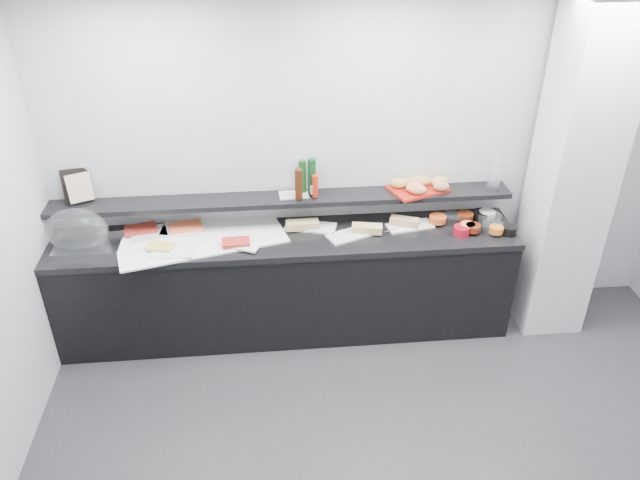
{
  "coord_description": "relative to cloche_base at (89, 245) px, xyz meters",
  "views": [
    {
      "loc": [
        -0.82,
        -2.46,
        3.37
      ],
      "look_at": [
        -0.45,
        1.45,
        1.0
      ],
      "focal_mm": 35.0,
      "sensor_mm": 36.0,
      "label": 1
    }
  ],
  "objects": [
    {
      "name": "bowl_glass_cream",
      "position": [
        3.12,
        0.09,
        0.02
      ],
      "size": [
        0.22,
        0.22,
        0.07
      ],
      "primitive_type": "cylinder",
      "rotation": [
        0.0,
        0.0,
        0.23
      ],
      "color": "white",
      "rests_on": "counter_top"
    },
    {
      "name": "sandwich_food_right",
      "position": [
        2.43,
        0.08,
        0.02
      ],
      "size": [
        0.24,
        0.17,
        0.06
      ],
      "primitive_type": "cube",
      "rotation": [
        0.0,
        0.0,
        -0.39
      ],
      "color": "tan",
      "rests_on": "sandwich_plate_right"
    },
    {
      "name": "platter_meat_a",
      "position": [
        0.43,
        0.11,
        0.0
      ],
      "size": [
        0.31,
        0.25,
        0.01
      ],
      "primitive_type": "cube",
      "rotation": [
        0.0,
        0.0,
        0.26
      ],
      "color": "silver",
      "rests_on": "linen_runner"
    },
    {
      "name": "bottle_brown",
      "position": [
        1.6,
        0.15,
        0.36
      ],
      "size": [
        0.08,
        0.08,
        0.24
      ],
      "primitive_type": "cylinder",
      "rotation": [
        0.0,
        0.0,
        -0.4
      ],
      "color": "#39190A",
      "rests_on": "condiment_tray"
    },
    {
      "name": "bread_roll_nw",
      "position": [
        2.39,
        0.24,
        0.29
      ],
      "size": [
        0.15,
        0.12,
        0.08
      ],
      "primitive_type": "ellipsoid",
      "rotation": [
        0.0,
        0.0,
        -0.24
      ],
      "color": "#B89946",
      "rests_on": "bread_tray"
    },
    {
      "name": "bread_roll_sw",
      "position": [
        2.51,
        0.12,
        0.29
      ],
      "size": [
        0.18,
        0.15,
        0.08
      ],
      "primitive_type": "ellipsoid",
      "rotation": [
        0.0,
        0.0,
        -0.38
      ],
      "color": "#C07949",
      "rests_on": "bread_tray"
    },
    {
      "name": "framed_print",
      "position": [
        -0.09,
        0.29,
        0.36
      ],
      "size": [
        0.21,
        0.11,
        0.26
      ],
      "primitive_type": "cube",
      "rotation": [
        -0.21,
        0.0,
        0.22
      ],
      "color": "black",
      "rests_on": "wall_shelf"
    },
    {
      "name": "tongs_left",
      "position": [
        1.74,
        0.05,
        -0.0
      ],
      "size": [
        0.16,
        0.01,
        0.01
      ],
      "primitive_type": "cylinder",
      "rotation": [
        0.0,
        1.57,
        -0.01
      ],
      "color": "silver",
      "rests_on": "sandwich_plate_left"
    },
    {
      "name": "shaker_salt",
      "position": [
        1.73,
        0.23,
        0.28
      ],
      "size": [
        0.04,
        0.04,
        0.07
      ],
      "primitive_type": "cylinder",
      "rotation": [
        0.0,
        0.0,
        -0.38
      ],
      "color": "white",
      "rests_on": "condiment_tray"
    },
    {
      "name": "wall_shelf",
      "position": [
        1.47,
        0.2,
        0.21
      ],
      "size": [
        3.6,
        0.25,
        0.04
      ],
      "primitive_type": "cube",
      "color": "black",
      "rests_on": "back_wall"
    },
    {
      "name": "sandwich_food_left",
      "position": [
        1.62,
        0.11,
        0.02
      ],
      "size": [
        0.26,
        0.11,
        0.06
      ],
      "primitive_type": "cube",
      "rotation": [
        0.0,
        0.0,
        0.04
      ],
      "color": "tan",
      "rests_on": "sandwich_plate_left"
    },
    {
      "name": "fill_glass_fruit",
      "position": [
        2.7,
        0.1,
        0.03
      ],
      "size": [
        0.15,
        0.15,
        0.05
      ],
      "primitive_type": "cylinder",
      "rotation": [
        0.0,
        0.0,
        0.12
      ],
      "color": "#CD501C",
      "rests_on": "bowl_glass_fruit"
    },
    {
      "name": "bread_roll_se",
      "position": [
        2.71,
        0.15,
        0.29
      ],
      "size": [
        0.14,
        0.1,
        0.08
      ],
      "primitive_type": "ellipsoid",
      "rotation": [
        0.0,
        0.0,
        -0.16
      ],
      "color": "#BA7547",
      "rests_on": "bread_tray"
    },
    {
      "name": "fill_black_jam",
      "position": [
        2.93,
        0.13,
        0.03
      ],
      "size": [
        0.15,
        0.15,
        0.05
      ],
      "primitive_type": "cylinder",
      "rotation": [
        0.0,
        0.0,
        -0.14
      ],
      "color": "#5E240D",
      "rests_on": "bowl_black_jam"
    },
    {
      "name": "bottle_green_a",
      "position": [
        1.63,
        0.26,
        0.37
      ],
      "size": [
        0.07,
        0.07,
        0.26
      ],
      "primitive_type": "cylinder",
      "rotation": [
        0.0,
        0.0,
        0.36
      ],
      "color": "#133E11",
      "rests_on": "condiment_tray"
    },
    {
      "name": "sandwich_food_mid",
      "position": [
        2.11,
        0.0,
        0.02
      ],
      "size": [
        0.25,
        0.13,
        0.06
      ],
      "primitive_type": "cube",
      "rotation": [
        0.0,
        0.0,
        -0.19
      ],
      "color": "tan",
      "rests_on": "sandwich_plate_mid"
    },
    {
      "name": "bowl_glass_salmon",
      "position": [
        3.1,
        -0.05,
        0.02
      ],
      "size": [
        0.17,
        0.17,
        0.07
      ],
      "primitive_type": "cylinder",
      "rotation": [
        0.0,
        0.0,
        -0.0
      ],
      "color": "silver",
      "rests_on": "counter_top"
    },
    {
      "name": "bottle_green_b",
      "position": [
        1.71,
        0.25,
        0.38
      ],
      "size": [
        0.08,
        0.08,
        0.28
      ],
      "primitive_type": "cylinder",
      "rotation": [
        0.0,
        0.0,
        -0.36
      ],
      "color": "#0F3817",
      "rests_on": "condiment_tray"
    },
    {
      "name": "cloche_base",
      "position": [
        0.0,
        0.0,
        0.0
      ],
      "size": [
        0.49,
        0.33,
        0.04
      ],
      "primitive_type": "cube",
      "rotation": [
        0.0,
        0.0,
        -0.01
      ],
      "color": "silver",
      "rests_on": "counter_top"
    },
    {
      "name": "cloche_dome",
      "position": [
        -0.08,
        0.05,
        0.11
      ],
      "size": [
        0.5,
        0.36,
        0.34
      ],
      "primitive_type": "ellipsoid",
      "rotation": [
        0.0,
        0.0,
        -0.11
      ],
      "color": "white",
      "rests_on": "cloche_base"
    },
    {
      "name": "bread_roll_mide",
      "position": [
        2.73,
        0.24,
        0.29
      ],
      "size": [
        0.17,
        0.12,
        0.08
      ],
      "primitive_type": "ellipsoid",
      "rotation": [
        0.0,
        0.0,
        0.15
      ],
      "color": "#B88E46",
      "rests_on": "bread_tray"
    },
    {
      "name": "bowl_black_fruit",
      "position": [
        3.22,
        -0.11,
        0.02
      ],
      "size": [
        0.13,
        0.13,
        0.07
      ],
      "primitive_type": "cylinder",
      "rotation": [
        0.0,
        0.0,
        0.15
      ],
      "color": "black",
      "rests_on": "counter_top"
    },
    {
      "name": "food_meat_a",
      "position": [
        0.36,
        0.17,
        0.02
      ],
      "size": [
        0.27,
        0.2,
        0.02
      ],
      "primitive_type": "cube",
      "rotation": [
        0.0,
        0.0,
        0.2
      ],
      "color": "maroon",
      "rests_on": "platter_meat_a"
    },
    {
      "name": "ceiling",
      "position": [
        2.17,
        -1.67,
        1.78
      ],
      "size": [
        5.0,
        5.0,
        0.0
      ],
      "primitive_type": "plane",
      "color": "white",
      "rests_on": "back_wall"
    },
    {
      "name": "sandwich_plate_mid",
      "position": [
        2.0,
        -0.01,
        -0.01
      ],
      "size": [
        0.43,
        0.31,
        0.01
      ],
      "primitive_type": "cube",
      "rotation": [
        0.0,
        0.0,
        0.39
      ],
      "color": "silver",
      "rests_on": "counter_top"
    },
    {
      "name": "bowl_black_jam",
      "position": [
        3.07,
        0.14,
        0.02
      ],
      "size": [
        0.19,
        0.19,
        0.07
      ],
      "primitive_type": "cylinder",
      "rotation": [
        0.0,
        0.0,
        0.39
      ],
      "color": "black",
      "rests_on": "counter_top"
    },
    {
      "name": "tongs_mid",
      "position": [
        1.92,
        -0.08,
        -0.0
      ],
      "size": [
        0.16,
        0.02,
        0.01
      ],
      "primitive_type": "cylinder",
      "rotation": [
        0.0,
        1.57,
        0.07
      ],
      "color": "#BABDC2",
      "rests_on": "sandwich_plate_mid"
    },
    {
      "name": "condiment_tray",
      "position": [
        1.56,
        0.22,
        0.24
      ],
      "size": [
        0.23,
        0.15,
        0.01
      ],
      "primitive_type": "cube",
      "rotation": [
        0.0,
        0.0,
        0.06
      ],
      "color": "silver",
      "rests_on": "wall_shelf"
    },
    {
      "name": "print_art",
      "position": [
        -0.05,
        0.25,
        0.36
      ],
      "size": [
        0.18,
        0.12,
        0.22
      ],
      "primitive_type": "cube",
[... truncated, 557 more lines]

